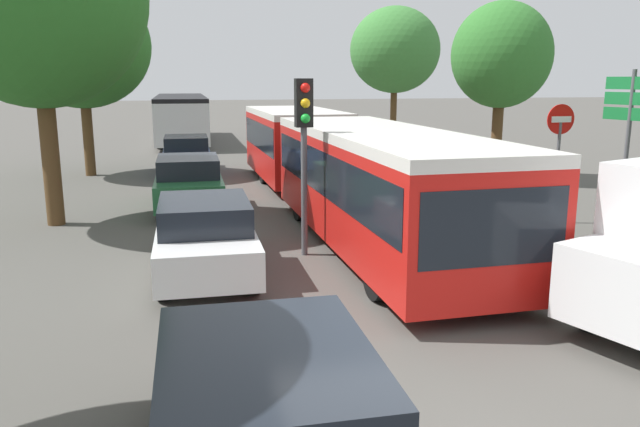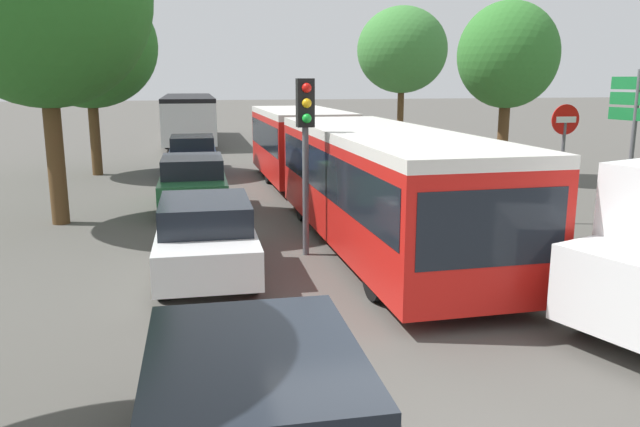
% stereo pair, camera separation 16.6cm
% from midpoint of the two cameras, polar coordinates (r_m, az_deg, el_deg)
% --- Properties ---
extents(articulated_bus, '(2.62, 16.23, 2.41)m').
position_cam_midpoint_polar(articulated_bus, '(15.88, 2.02, 4.96)').
color(articulated_bus, red).
rests_on(articulated_bus, ground).
extents(city_bus_rear, '(2.73, 11.59, 2.49)m').
position_cam_midpoint_polar(city_bus_rear, '(35.33, -11.76, 8.79)').
color(city_bus_rear, silver).
rests_on(city_bus_rear, ground).
extents(queued_car_white, '(1.73, 3.93, 1.35)m').
position_cam_midpoint_polar(queued_car_white, '(11.15, -9.97, -2.02)').
color(queued_car_white, white).
rests_on(queued_car_white, ground).
extents(queued_car_green, '(1.77, 4.03, 1.39)m').
position_cam_midpoint_polar(queued_car_green, '(16.95, -11.25, 2.85)').
color(queued_car_green, '#236638').
rests_on(queued_car_green, ground).
extents(queued_car_blue, '(1.73, 3.94, 1.36)m').
position_cam_midpoint_polar(queued_car_blue, '(23.44, -11.36, 5.35)').
color(queued_car_blue, '#284799').
rests_on(queued_car_blue, ground).
extents(traffic_light, '(0.32, 0.36, 3.40)m').
position_cam_midpoint_polar(traffic_light, '(11.86, -0.93, 7.89)').
color(traffic_light, '#56595E').
rests_on(traffic_light, ground).
extents(no_entry_sign, '(0.70, 0.08, 2.82)m').
position_cam_midpoint_polar(no_entry_sign, '(15.72, 21.64, 5.83)').
color(no_entry_sign, '#56595E').
rests_on(no_entry_sign, ground).
extents(direction_sign_post, '(0.38, 1.38, 3.60)m').
position_cam_midpoint_polar(direction_sign_post, '(15.66, 27.16, 7.87)').
color(direction_sign_post, '#56595E').
rests_on(direction_sign_post, ground).
extents(tree_left_far, '(4.71, 4.71, 6.68)m').
position_cam_midpoint_polar(tree_left_far, '(23.70, -20.24, 14.21)').
color(tree_left_far, '#51381E').
rests_on(tree_left_far, ground).
extents(tree_right_mid, '(3.29, 3.29, 5.89)m').
position_cam_midpoint_polar(tree_right_mid, '(22.00, 16.92, 13.43)').
color(tree_right_mid, '#51381E').
rests_on(tree_right_mid, ground).
extents(tree_right_far, '(4.23, 4.23, 6.73)m').
position_cam_midpoint_polar(tree_right_far, '(30.54, 7.85, 14.40)').
color(tree_right_far, '#51381E').
rests_on(tree_right_far, ground).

